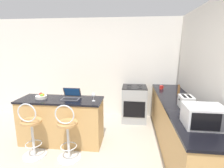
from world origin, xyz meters
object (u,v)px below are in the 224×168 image
(pepper_mill, at_px, (179,90))
(mug_red, at_px, (161,87))
(microwave, at_px, (204,116))
(wine_glass_tall, at_px, (93,95))
(toaster, at_px, (186,102))
(bar_stool_near, at_px, (32,132))
(laptop, at_px, (71,96))
(stove_range, at_px, (134,104))
(bar_stool_far, at_px, (68,134))
(fruit_bowl, at_px, (41,97))

(pepper_mill, height_order, mug_red, pepper_mill)
(microwave, height_order, wine_glass_tall, microwave)
(pepper_mill, bearing_deg, toaster, -95.62)
(bar_stool_near, bearing_deg, wine_glass_tall, 26.06)
(laptop, xyz_separation_m, microwave, (2.06, -0.96, 0.08))
(microwave, xyz_separation_m, wine_glass_tall, (-1.60, 0.86, -0.03))
(microwave, distance_m, mug_red, 1.94)
(stove_range, bearing_deg, bar_stool_far, -122.71)
(mug_red, bearing_deg, stove_range, 162.82)
(mug_red, bearing_deg, microwave, -83.82)
(microwave, height_order, mug_red, microwave)
(bar_stool_near, distance_m, bar_stool_far, 0.63)
(toaster, relative_size, stove_range, 0.31)
(bar_stool_far, distance_m, toaster, 2.03)
(stove_range, bearing_deg, microwave, -68.66)
(stove_range, bearing_deg, fruit_bowl, -146.04)
(fruit_bowl, height_order, pepper_mill, pepper_mill)
(stove_range, xyz_separation_m, mug_red, (0.62, -0.19, 0.49))
(toaster, xyz_separation_m, stove_range, (-0.82, 1.44, -0.55))
(microwave, bearing_deg, toaster, 91.00)
(stove_range, relative_size, mug_red, 9.46)
(toaster, bearing_deg, stove_range, 119.65)
(microwave, distance_m, wine_glass_tall, 1.82)
(bar_stool_near, relative_size, microwave, 2.11)
(microwave, bearing_deg, mug_red, 96.18)
(microwave, relative_size, pepper_mill, 2.12)
(laptop, distance_m, wine_glass_tall, 0.47)
(fruit_bowl, bearing_deg, pepper_mill, 11.78)
(fruit_bowl, bearing_deg, laptop, 5.48)
(bar_stool_far, xyz_separation_m, wine_glass_tall, (0.35, 0.48, 0.54))
(bar_stool_near, xyz_separation_m, toaster, (2.56, 0.30, 0.53))
(stove_range, xyz_separation_m, fruit_bowl, (-1.81, -1.22, 0.49))
(stove_range, distance_m, wine_glass_tall, 1.58)
(fruit_bowl, bearing_deg, toaster, -4.75)
(bar_stool_near, bearing_deg, bar_stool_far, 0.00)
(pepper_mill, bearing_deg, microwave, -92.53)
(bar_stool_near, distance_m, mug_red, 2.87)
(bar_stool_far, height_order, pepper_mill, pepper_mill)
(bar_stool_far, relative_size, mug_red, 10.41)
(wine_glass_tall, relative_size, mug_red, 1.59)
(bar_stool_far, bearing_deg, toaster, 8.84)
(toaster, bearing_deg, microwave, -89.00)
(laptop, bearing_deg, bar_stool_far, -78.70)
(laptop, relative_size, microwave, 0.72)
(bar_stool_near, height_order, pepper_mill, pepper_mill)
(bar_stool_near, bearing_deg, microwave, -8.53)
(fruit_bowl, bearing_deg, stove_range, 33.96)
(microwave, bearing_deg, fruit_bowl, 161.05)
(mug_red, bearing_deg, fruit_bowl, -157.09)
(toaster, height_order, fruit_bowl, toaster)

